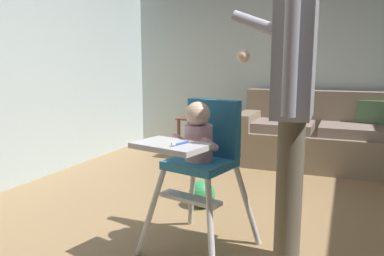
% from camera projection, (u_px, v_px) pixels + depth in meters
% --- Properties ---
extents(ground, '(6.14, 7.01, 0.10)m').
position_uv_depth(ground, '(235.00, 245.00, 2.57)').
color(ground, '#9E7A51').
extents(wall_far, '(5.34, 0.06, 2.53)m').
position_uv_depth(wall_far, '(296.00, 57.00, 4.84)').
color(wall_far, silver).
rests_on(wall_far, ground).
extents(wall_left, '(0.06, 6.01, 2.53)m').
position_uv_depth(wall_left, '(9.00, 54.00, 3.50)').
color(wall_left, silver).
rests_on(wall_left, ground).
extents(couch, '(1.80, 0.86, 0.86)m').
position_uv_depth(couch, '(317.00, 137.00, 4.39)').
color(couch, gray).
rests_on(couch, ground).
extents(high_chair, '(0.72, 0.81, 0.96)m').
position_uv_depth(high_chair, '(201.00, 148.00, 2.30)').
color(high_chair, silver).
rests_on(high_chair, ground).
extents(adult_standing, '(0.52, 0.49, 1.71)m').
position_uv_depth(adult_standing, '(292.00, 102.00, 2.06)').
color(adult_standing, '#695F4D').
rests_on(adult_standing, ground).
extents(toy_ball, '(0.22, 0.22, 0.22)m').
position_uv_depth(toy_ball, '(202.00, 194.00, 3.11)').
color(toy_ball, green).
rests_on(toy_ball, ground).
extents(side_table, '(0.40, 0.40, 0.52)m').
position_uv_depth(side_table, '(196.00, 128.00, 4.72)').
color(side_table, brown).
rests_on(side_table, ground).
extents(sippy_cup, '(0.07, 0.07, 0.10)m').
position_uv_depth(sippy_cup, '(196.00, 113.00, 4.69)').
color(sippy_cup, '#D13D33').
rests_on(sippy_cup, side_table).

